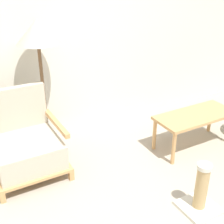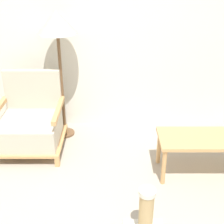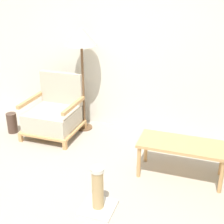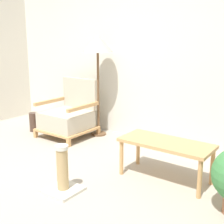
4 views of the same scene
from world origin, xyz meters
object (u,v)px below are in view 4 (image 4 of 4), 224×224
object	(u,v)px
floor_lamp	(98,48)
coffee_table	(166,146)
vase	(34,122)
scratching_post	(63,175)
armchair	(69,116)

from	to	relation	value
floor_lamp	coffee_table	world-z (taller)	floor_lamp
floor_lamp	coffee_table	xyz separation A→B (m)	(1.56, -0.80, -0.97)
vase	scratching_post	distance (m)	2.18
floor_lamp	vase	world-z (taller)	floor_lamp
armchair	floor_lamp	world-z (taller)	floor_lamp
vase	scratching_post	bearing A→B (deg)	-32.68
floor_lamp	scratching_post	xyz separation A→B (m)	(0.86, -1.65, -1.17)
armchair	vase	xyz separation A→B (m)	(-0.63, -0.16, -0.16)
coffee_table	scratching_post	distance (m)	1.12
floor_lamp	vase	distance (m)	1.61
armchair	vase	bearing A→B (deg)	-165.62
vase	floor_lamp	bearing A→B (deg)	26.03
coffee_table	vase	distance (m)	2.56
armchair	coffee_table	size ratio (longest dim) A/B	0.88
armchair	scratching_post	world-z (taller)	armchair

